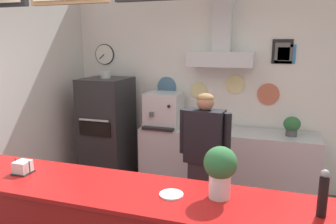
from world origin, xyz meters
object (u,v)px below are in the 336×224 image
Objects in this scene: potted_oregano at (292,125)px; potted_thyme at (217,122)px; shop_worker at (204,161)px; condiment_plate at (171,194)px; pepper_grinder at (323,194)px; napkin_holder at (23,168)px; pizza_oven at (108,131)px; basil_vase at (220,170)px; espresso_machine at (164,110)px.

potted_thyme is at bearing 179.28° from potted_oregano.
shop_worker is at bearing -129.27° from potted_oregano.
potted_thyme is 1.15× the size of condiment_plate.
napkin_holder is at bearing -179.76° from pepper_grinder.
pizza_oven is 2.93m from basil_vase.
napkin_holder reaches higher than potted_thyme.
espresso_machine is 1.71× the size of pepper_grinder.
espresso_machine is at bearing -177.85° from potted_thyme.
pepper_grinder is at bearing 0.96° from condiment_plate.
napkin_holder is at bearing -177.51° from basil_vase.
napkin_holder is 0.40× the size of basil_vase.
potted_thyme is 0.53× the size of basil_vase.
shop_worker reaches higher than pepper_grinder.
shop_worker is 1.59m from pepper_grinder.
basil_vase is at bearing 2.49° from napkin_holder.
basil_vase is (1.16, -2.25, 0.09)m from espresso_machine.
potted_oregano is (1.73, 0.02, -0.10)m from espresso_machine.
pizza_oven reaches higher than basil_vase.
napkin_holder is at bearing -116.82° from potted_thyme.
shop_worker is (1.66, -0.95, 0.05)m from pizza_oven.
basil_vase is at bearing -80.12° from potted_thyme.
potted_oregano is at bearing 69.27° from condiment_plate.
potted_thyme is 2.63m from napkin_holder.
condiment_plate is at bearing -166.75° from basil_vase.
basil_vase is (-0.63, 0.06, 0.05)m from pepper_grinder.
espresso_machine is at bearing 127.84° from pepper_grinder.
napkin_holder is (0.41, -2.17, 0.29)m from pizza_oven.
basil_vase is at bearing -46.45° from pizza_oven.
pizza_oven is at bearing -173.66° from potted_thyme.
shop_worker is at bearing -87.23° from potted_thyme.
espresso_machine is 2.54m from basil_vase.
espresso_machine reaches higher than napkin_holder.
pepper_grinder is at bearing -39.44° from pizza_oven.
shop_worker reaches higher than basil_vase.
basil_vase reaches higher than condiment_plate.
condiment_plate is (0.02, -1.23, 0.20)m from shop_worker.
shop_worker is 1.14m from potted_thyme.
shop_worker is 5.25× the size of pepper_grinder.
basil_vase is at bearing 112.11° from shop_worker.
pizza_oven is at bearing -176.30° from potted_oregano.
potted_oregano is (0.96, -0.01, 0.04)m from potted_thyme.
shop_worker is 4.39× the size of basil_vase.
condiment_plate is 0.56× the size of pepper_grinder.
potted_thyme is 0.64× the size of pepper_grinder.
potted_thyme is at bearing 91.87° from condiment_plate.
pizza_oven is 8.77× the size of potted_thyme.
potted_thyme is at bearing 99.88° from basil_vase.
pepper_grinder is at bearing -66.30° from potted_thyme.
pepper_grinder reaches higher than potted_oregano.
espresso_machine reaches higher than pepper_grinder.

